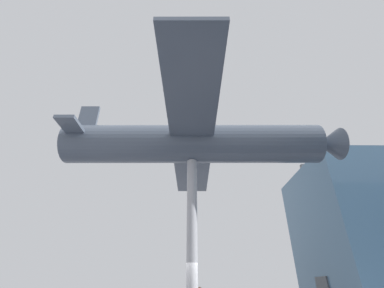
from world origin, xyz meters
name	(u,v)px	position (x,y,z in m)	size (l,w,h in m)	color
support_pylon_central	(192,234)	(0.00, 0.00, 3.75)	(0.50, 0.50, 7.49)	#B7B7BC
suspended_airplane	(198,144)	(0.00, 0.32, 8.57)	(15.28, 15.66, 3.65)	#4C5666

